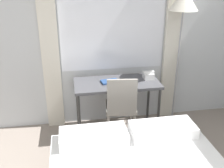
% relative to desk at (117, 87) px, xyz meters
% --- Properties ---
extents(wall_back_with_window, '(5.77, 0.13, 2.70)m').
position_rel_desk_xyz_m(wall_back_with_window, '(-0.29, 0.36, 0.65)').
color(wall_back_with_window, silver).
rests_on(wall_back_with_window, ground_plane).
extents(desk, '(1.18, 0.56, 0.77)m').
position_rel_desk_xyz_m(desk, '(0.00, 0.00, 0.00)').
color(desk, '#4C4C51').
rests_on(desk, ground_plane).
extents(desk_chair, '(0.44, 0.44, 0.95)m').
position_rel_desk_xyz_m(desk_chair, '(0.01, -0.26, -0.15)').
color(desk_chair, gray).
rests_on(desk_chair, ground_plane).
extents(standing_lamp, '(0.39, 0.39, 1.97)m').
position_rel_desk_xyz_m(standing_lamp, '(0.90, 0.08, 1.04)').
color(standing_lamp, '#4C4C51').
rests_on(standing_lamp, ground_plane).
extents(telephone, '(0.16, 0.15, 0.11)m').
position_rel_desk_xyz_m(telephone, '(0.46, 0.05, 0.12)').
color(telephone, white).
rests_on(telephone, desk).
extents(book, '(0.25, 0.19, 0.02)m').
position_rel_desk_xyz_m(book, '(-0.10, 0.01, 0.08)').
color(book, navy).
rests_on(book, desk).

